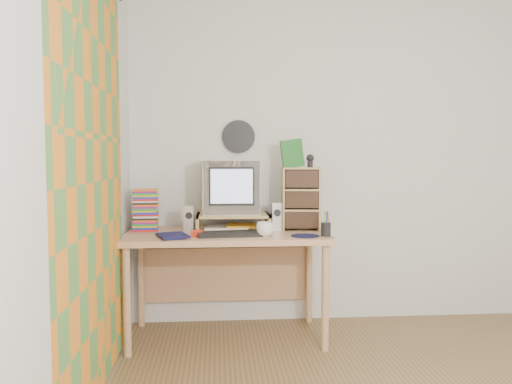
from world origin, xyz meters
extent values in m
plane|color=white|center=(0.00, 1.75, 1.25)|extent=(3.50, 0.00, 3.50)
plane|color=white|center=(-1.75, 0.00, 1.25)|extent=(0.00, 3.50, 3.50)
plane|color=orange|center=(-1.71, 0.48, 1.15)|extent=(0.00, 2.20, 2.20)
cylinder|color=black|center=(-0.93, 1.73, 1.43)|extent=(0.25, 0.02, 0.25)
cube|color=tan|center=(-1.03, 1.38, 0.73)|extent=(1.40, 0.70, 0.04)
cube|color=tan|center=(-1.03, 1.71, 0.38)|extent=(1.33, 0.02, 0.41)
cylinder|color=tan|center=(-1.67, 1.09, 0.35)|extent=(0.05, 0.05, 0.71)
cylinder|color=tan|center=(-0.39, 1.09, 0.35)|extent=(0.05, 0.05, 0.71)
cylinder|color=tan|center=(-1.67, 1.67, 0.35)|extent=(0.05, 0.05, 0.71)
cylinder|color=tan|center=(-0.39, 1.67, 0.35)|extent=(0.05, 0.05, 0.71)
cube|color=tan|center=(-1.23, 1.48, 0.81)|extent=(0.02, 0.30, 0.12)
cube|color=tan|center=(-0.73, 1.48, 0.81)|extent=(0.02, 0.30, 0.12)
cube|color=tan|center=(-0.98, 1.48, 0.86)|extent=(0.52, 0.30, 0.02)
cube|color=beige|center=(-0.99, 1.53, 1.06)|extent=(0.40, 0.40, 0.38)
cube|color=#BDBCC2|center=(-1.29, 1.42, 0.84)|extent=(0.08, 0.08, 0.19)
cube|color=#BDBCC2|center=(-0.67, 1.46, 0.85)|extent=(0.08, 0.08, 0.20)
cube|color=black|center=(-1.01, 1.22, 0.76)|extent=(0.44, 0.19, 0.03)
cube|color=tan|center=(-0.49, 1.47, 0.98)|extent=(0.28, 0.17, 0.45)
imported|color=white|center=(-0.78, 1.19, 0.80)|extent=(0.15, 0.15, 0.09)
imported|color=#11103D|center=(-1.47, 1.17, 0.77)|extent=(0.26, 0.23, 0.04)
cylinder|color=black|center=(-0.51, 1.18, 0.75)|extent=(0.23, 0.23, 0.00)
cube|color=red|center=(-1.23, 1.21, 0.77)|extent=(0.09, 0.05, 0.04)
cube|color=#1B611F|center=(-0.56, 1.45, 1.30)|extent=(0.16, 0.05, 0.20)
camera|label=1|loc=(-1.09, -2.08, 1.27)|focal=35.00mm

